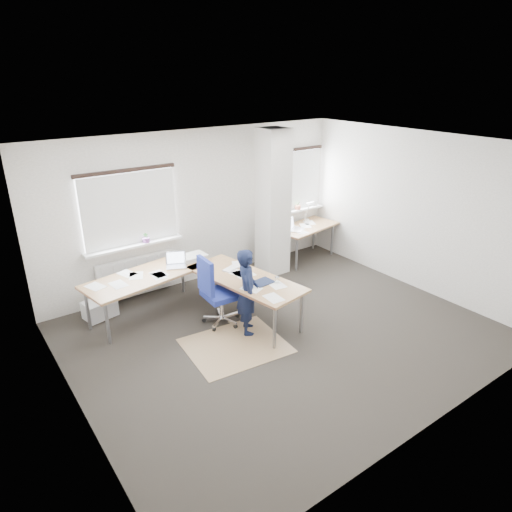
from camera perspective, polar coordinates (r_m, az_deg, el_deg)
ground at (r=7.08m, az=3.33°, el=-9.56°), size 6.00×6.00×0.00m
room_shell at (r=6.79m, az=2.45°, el=5.25°), size 6.04×5.04×2.82m
floor_mat at (r=6.78m, az=-2.57°, el=-11.11°), size 1.50×1.31×0.01m
white_crate at (r=7.85m, az=-18.94°, el=-6.24°), size 0.54×0.43×0.29m
desk_main at (r=7.27m, az=-7.29°, el=-2.64°), size 2.82×2.63×0.96m
desk_side at (r=9.53m, az=6.28°, el=3.49°), size 1.50×0.93×1.22m
task_chair at (r=7.18m, az=-4.65°, el=-6.18°), size 0.63×0.62×1.15m
person at (r=6.80m, az=-1.08°, el=-4.46°), size 0.51×0.58×1.35m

